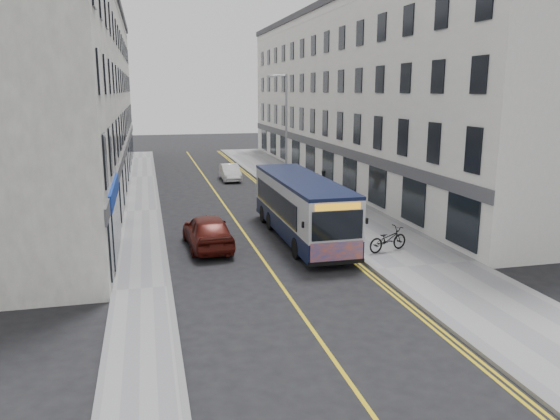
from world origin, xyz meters
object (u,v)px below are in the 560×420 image
car_white (230,172)px  car_maroon (208,231)px  streetlamp (285,132)px  pedestrian_near (317,184)px  bicycle (388,239)px  pedestrian_far (324,182)px  city_bus (301,206)px

car_white → car_maroon: (-3.86, -18.65, 0.15)m
streetlamp → car_maroon: 12.56m
pedestrian_near → car_white: (-4.50, 8.54, -0.26)m
bicycle → car_maroon: car_maroon is taller
pedestrian_near → car_white: pedestrian_near is taller
streetlamp → car_maroon: streetlamp is taller
bicycle → pedestrian_near: bearing=-20.6°
pedestrian_near → pedestrian_far: pedestrian_far is taller
car_white → car_maroon: 19.04m
bicycle → pedestrian_far: (1.59, 13.69, 0.25)m
pedestrian_near → pedestrian_far: 1.14m
streetlamp → pedestrian_far: 4.57m
bicycle → city_bus: bearing=25.6°
pedestrian_far → car_white: (-5.27, 7.70, -0.27)m
city_bus → car_white: (-0.68, 18.12, -0.98)m
bicycle → car_white: (-3.68, 21.39, -0.02)m
pedestrian_far → car_maroon: bearing=-142.7°
bicycle → car_maroon: (-7.54, 2.75, 0.14)m
pedestrian_near → car_maroon: bearing=-109.3°
bicycle → streetlamp: bearing=-11.2°
bicycle → pedestrian_far: 13.78m
car_maroon → bicycle: bearing=156.9°
city_bus → car_maroon: 4.64m
bicycle → car_white: size_ratio=0.52×
pedestrian_near → streetlamp: bearing=-164.9°
city_bus → bicycle: bearing=-47.5°
city_bus → pedestrian_far: city_bus is taller
streetlamp → car_maroon: bearing=-121.2°
city_bus → pedestrian_near: size_ratio=6.55×
city_bus → bicycle: city_bus is taller
pedestrian_near → car_maroon: size_ratio=0.34×
car_white → streetlamp: bearing=-73.8°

